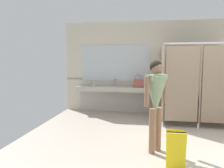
# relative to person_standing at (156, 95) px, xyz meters

# --- Properties ---
(ground_plane) EXTENTS (7.55, 6.52, 0.10)m
(ground_plane) POSITION_rel_person_standing_xyz_m (0.92, 0.12, -1.11)
(ground_plane) COLOR #B2A899
(wall_back) EXTENTS (7.55, 0.12, 2.87)m
(wall_back) POSITION_rel_person_standing_xyz_m (0.92, 3.14, 0.38)
(wall_back) COLOR beige
(wall_back) RESTS_ON ground_plane
(wall_back_tile_band) EXTENTS (7.55, 0.01, 0.06)m
(wall_back_tile_band) POSITION_rel_person_standing_xyz_m (0.92, 3.08, -0.01)
(wall_back_tile_band) COLOR #9E937F
(wall_back_tile_band) RESTS_ON wall_back
(vanity_counter) EXTENTS (2.31, 0.54, 0.96)m
(vanity_counter) POSITION_rel_person_standing_xyz_m (-1.21, 2.87, -0.44)
(vanity_counter) COLOR #B2ADA3
(vanity_counter) RESTS_ON ground_plane
(mirror_panel) EXTENTS (2.21, 0.02, 1.16)m
(mirror_panel) POSITION_rel_person_standing_xyz_m (-1.21, 3.07, 0.52)
(mirror_panel) COLOR silver
(mirror_panel) RESTS_ON wall_back
(bathroom_stalls) EXTENTS (1.78, 1.54, 2.09)m
(bathroom_stalls) POSITION_rel_person_standing_xyz_m (1.09, 2.10, 0.03)
(bathroom_stalls) COLOR #84705B
(bathroom_stalls) RESTS_ON ground_plane
(person_standing) EXTENTS (0.56, 0.56, 1.67)m
(person_standing) POSITION_rel_person_standing_xyz_m (0.00, 0.00, 0.00)
(person_standing) COLOR #8C664C
(person_standing) RESTS_ON ground_plane
(handbag) EXTENTS (0.28, 0.11, 0.39)m
(handbag) POSITION_rel_person_standing_xyz_m (-0.44, 2.66, -0.07)
(handbag) COLOR #934C42
(handbag) RESTS_ON vanity_counter
(soap_dispenser) EXTENTS (0.07, 0.07, 0.21)m
(soap_dispenser) POSITION_rel_person_standing_xyz_m (-1.19, 2.95, -0.12)
(soap_dispenser) COLOR #D899B2
(soap_dispenser) RESTS_ON vanity_counter
(paper_cup) EXTENTS (0.07, 0.07, 0.10)m
(paper_cup) POSITION_rel_person_standing_xyz_m (-1.83, 2.69, -0.16)
(paper_cup) COLOR beige
(paper_cup) RESTS_ON vanity_counter
(wet_floor_sign) EXTENTS (0.28, 0.19, 0.62)m
(wet_floor_sign) POSITION_rel_person_standing_xyz_m (0.29, -0.66, -0.74)
(wet_floor_sign) COLOR yellow
(wet_floor_sign) RESTS_ON ground_plane
(floor_drain_cover) EXTENTS (0.14, 0.14, 0.01)m
(floor_drain_cover) POSITION_rel_person_standing_xyz_m (0.94, -0.39, -1.06)
(floor_drain_cover) COLOR #B7BABF
(floor_drain_cover) RESTS_ON ground_plane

